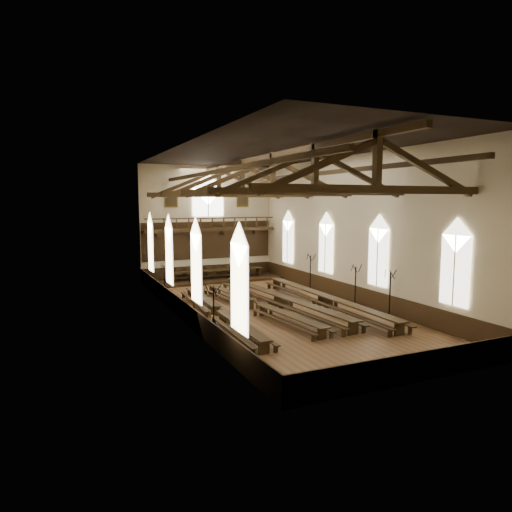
{
  "coord_description": "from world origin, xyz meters",
  "views": [
    {
      "loc": [
        -12.66,
        -25.76,
        6.9
      ],
      "look_at": [
        -0.47,
        1.5,
        3.31
      ],
      "focal_mm": 32.0,
      "sensor_mm": 36.0,
      "label": 1
    }
  ],
  "objects": [
    {
      "name": "candelabrum_left_near",
      "position": [
        -5.55,
        -4.71,
        0.86
      ],
      "size": [
        0.85,
        0.8,
        2.82
      ],
      "color": "black",
      "rests_on": "ground"
    },
    {
      "name": "candelabrum_right_mid",
      "position": [
        5.55,
        -1.22,
        0.84
      ],
      "size": [
        0.82,
        0.81,
        2.76
      ],
      "color": "black",
      "rests_on": "ground"
    },
    {
      "name": "refectory_row_d",
      "position": [
        3.45,
        -0.84,
        0.58
      ],
      "size": [
        1.62,
        14.86,
        0.8
      ],
      "color": "#31230F",
      "rests_on": "ground"
    },
    {
      "name": "ground",
      "position": [
        0.0,
        0.0,
        0.0
      ],
      "size": [
        26.0,
        26.0,
        0.0
      ],
      "primitive_type": "plane",
      "color": "brown",
      "rests_on": "ground"
    },
    {
      "name": "refectory_row_c",
      "position": [
        0.72,
        0.28,
        0.59
      ],
      "size": [
        2.27,
        15.09,
        0.81
      ],
      "color": "#31230F",
      "rests_on": "ground"
    },
    {
      "name": "dais",
      "position": [
        0.25,
        11.4,
        0.1
      ],
      "size": [
        11.4,
        3.14,
        0.21
      ],
      "primitive_type": "cube",
      "color": "#32200F",
      "rests_on": "ground"
    },
    {
      "name": "refectory_row_b",
      "position": [
        -1.28,
        -0.31,
        0.5
      ],
      "size": [
        2.01,
        13.85,
        0.68
      ],
      "color": "#31230F",
      "rests_on": "ground"
    },
    {
      "name": "high_chairs",
      "position": [
        0.25,
        12.23,
        0.8
      ],
      "size": [
        6.78,
        0.48,
        1.09
      ],
      "color": "#31230F",
      "rests_on": "dais"
    },
    {
      "name": "wainscot_band",
      "position": [
        0.0,
        0.0,
        0.6
      ],
      "size": [
        12.0,
        26.0,
        1.2
      ],
      "color": "#32200F",
      "rests_on": "ground"
    },
    {
      "name": "end_window",
      "position": [
        0.0,
        12.9,
        7.22
      ],
      "size": [
        2.8,
        0.12,
        3.8
      ],
      "color": "white",
      "rests_on": "room_walls"
    },
    {
      "name": "room_walls",
      "position": [
        0.0,
        0.0,
        6.46
      ],
      "size": [
        26.0,
        26.0,
        26.0
      ],
      "color": "beige",
      "rests_on": "ground"
    },
    {
      "name": "portraits",
      "position": [
        0.0,
        12.9,
        7.1
      ],
      "size": [
        7.75,
        0.09,
        1.45
      ],
      "color": "brown",
      "rests_on": "room_walls"
    },
    {
      "name": "minstrels_gallery",
      "position": [
        0.0,
        12.66,
        3.91
      ],
      "size": [
        11.8,
        1.24,
        3.7
      ],
      "color": "#31230F",
      "rests_on": "room_walls"
    },
    {
      "name": "refectory_row_a",
      "position": [
        -3.95,
        -1.02,
        0.5
      ],
      "size": [
        1.59,
        13.86,
        0.69
      ],
      "color": "#31230F",
      "rests_on": "ground"
    },
    {
      "name": "roof_trusses",
      "position": [
        0.0,
        -0.0,
        8.22
      ],
      "size": [
        11.7,
        25.7,
        2.8
      ],
      "color": "#31230F",
      "rests_on": "room_walls"
    },
    {
      "name": "candelabrum_right_far",
      "position": [
        5.55,
        4.58,
        0.87
      ],
      "size": [
        0.83,
        0.87,
        2.87
      ],
      "color": "black",
      "rests_on": "ground"
    },
    {
      "name": "candelabrum_right_near",
      "position": [
        5.55,
        -4.63,
        0.88
      ],
      "size": [
        0.81,
        0.88,
        2.89
      ],
      "color": "black",
      "rests_on": "ground"
    },
    {
      "name": "high_table",
      "position": [
        0.25,
        11.4,
        0.88
      ],
      "size": [
        8.46,
        0.96,
        0.79
      ],
      "color": "#31230F",
      "rests_on": "dais"
    },
    {
      "name": "candelabrum_left_mid",
      "position": [
        -5.55,
        -1.25,
        0.81
      ],
      "size": [
        0.77,
        0.81,
        2.68
      ],
      "color": "black",
      "rests_on": "ground"
    },
    {
      "name": "candelabrum_left_far",
      "position": [
        -5.55,
        6.14,
        0.76
      ],
      "size": [
        0.69,
        0.77,
        2.51
      ],
      "color": "black",
      "rests_on": "ground"
    },
    {
      "name": "side_windows",
      "position": [
        -0.0,
        -0.0,
        3.74
      ],
      "size": [
        11.85,
        19.8,
        4.5
      ],
      "color": "white",
      "rests_on": "room_walls"
    }
  ]
}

